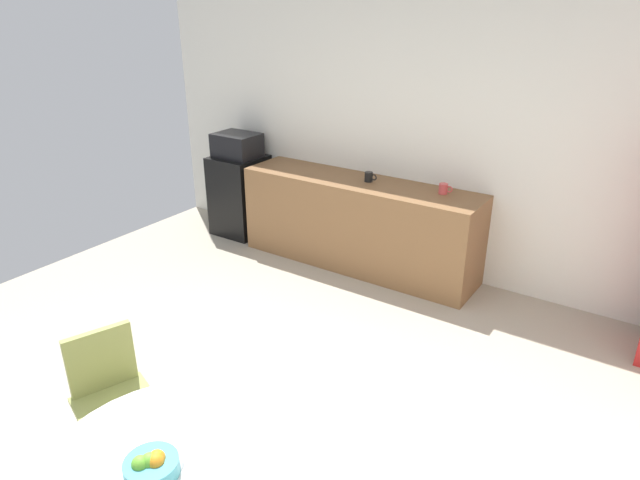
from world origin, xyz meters
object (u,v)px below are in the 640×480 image
fruit_bowl (151,466)px  mug_green (369,177)px  mini_fridge (240,195)px  mug_white (444,189)px  chair_olive (109,384)px  microwave (237,145)px

fruit_bowl → mug_green: size_ratio=1.77×
mini_fridge → mug_white: size_ratio=7.04×
mug_green → chair_olive: bearing=-88.8°
mini_fridge → mug_green: bearing=1.1°
fruit_bowl → mug_white: mug_white is taller
chair_olive → fruit_bowl: size_ratio=3.64×
microwave → mug_green: size_ratio=3.72×
mini_fridge → fruit_bowl: bearing=-53.1°
mini_fridge → microwave: microwave is taller
microwave → chair_olive: 3.56m
fruit_bowl → mug_green: bearing=105.2°
mug_green → mini_fridge: bearing=-178.9°
mini_fridge → mug_green: (1.66, 0.03, 0.49)m
chair_olive → mug_green: mug_green is taller
mini_fridge → mug_green: size_ratio=7.04×
microwave → fruit_bowl: 4.38m
chair_olive → mug_white: 3.27m
microwave → mug_white: 2.41m
microwave → fruit_bowl: microwave is taller
microwave → chair_olive: size_ratio=0.58×
fruit_bowl → microwave: bearing=126.9°
mini_fridge → mug_white: (2.40, 0.09, 0.49)m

